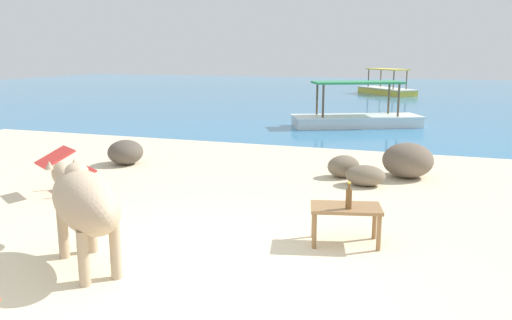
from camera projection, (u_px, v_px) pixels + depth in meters
name	position (u px, v px, depth m)	size (l,w,h in m)	color
sand_beach	(181.00, 278.00, 4.85)	(18.00, 14.00, 0.04)	beige
water_surface	(387.00, 96.00, 25.22)	(60.00, 36.00, 0.03)	teal
cow	(84.00, 201.00, 4.96)	(1.63, 1.39, 1.01)	tan
low_bench_table	(346.00, 212.00, 5.62)	(0.84, 0.61, 0.43)	olive
bottle	(349.00, 198.00, 5.49)	(0.07, 0.07, 0.30)	brown
deck_chair_near	(67.00, 168.00, 7.67)	(0.86, 0.93, 0.68)	olive
shore_rock_large	(408.00, 160.00, 8.65)	(0.85, 0.83, 0.59)	#6B5B4C
shore_rock_medium	(126.00, 152.00, 9.68)	(0.71, 0.66, 0.46)	brown
shore_rock_small	(343.00, 166.00, 8.68)	(0.56, 0.44, 0.37)	#756651
shore_rock_flat	(365.00, 176.00, 8.13)	(0.63, 0.50, 0.32)	#756651
boat_yellow	(386.00, 89.00, 26.35)	(3.27, 3.54, 1.29)	gold
boat_white	(356.00, 117.00, 14.80)	(3.82, 2.59, 1.29)	white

